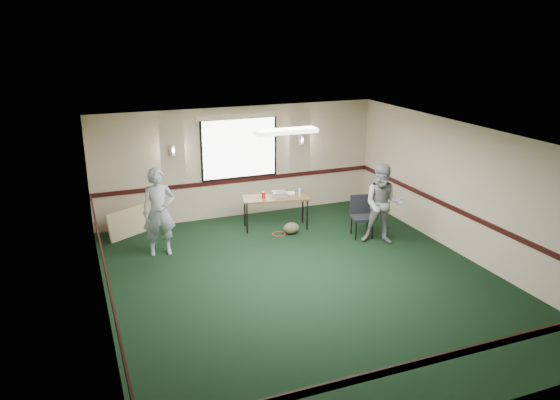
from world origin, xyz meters
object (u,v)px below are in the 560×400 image
object	(u,v)px
folding_table	(276,199)
person_right	(383,204)
conference_chair	(361,212)
projector	(280,194)
person_left	(159,212)

from	to	relation	value
folding_table	person_right	xyz separation A→B (m)	(1.82, -1.68, 0.17)
conference_chair	person_right	distance (m)	0.68
projector	person_left	world-z (taller)	person_left
folding_table	person_left	size ratio (longest dim) A/B	0.88
projector	conference_chair	bearing A→B (deg)	-27.99
folding_table	person_right	world-z (taller)	person_right
folding_table	conference_chair	bearing A→B (deg)	-23.38
folding_table	projector	size ratio (longest dim) A/B	4.91
folding_table	person_left	bearing A→B (deg)	-157.58
conference_chair	projector	bearing A→B (deg)	155.79
conference_chair	person_left	world-z (taller)	person_left
conference_chair	folding_table	bearing A→B (deg)	158.03
projector	conference_chair	world-z (taller)	conference_chair
projector	folding_table	bearing A→B (deg)	-162.41
projector	person_right	xyz separation A→B (m)	(1.71, -1.69, 0.06)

